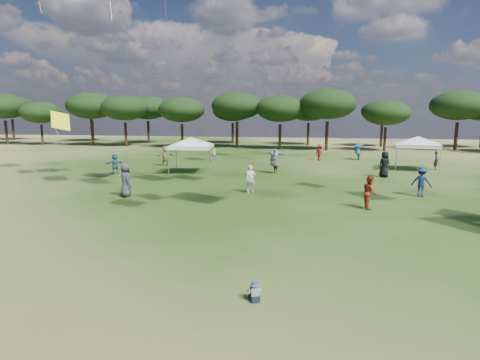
# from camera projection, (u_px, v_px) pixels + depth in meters

# --- Properties ---
(ground) EXTENTS (140.00, 140.00, 0.00)m
(ground) POSITION_uv_depth(u_px,v_px,m) (209.00, 354.00, 7.63)
(ground) COLOR #2C4A16
(ground) RESTS_ON ground
(tree_line) EXTENTS (108.78, 17.63, 7.77)m
(tree_line) POSITION_uv_depth(u_px,v_px,m) (320.00, 106.00, 52.27)
(tree_line) COLOR black
(tree_line) RESTS_ON ground
(tent_left) EXTENTS (6.15, 6.15, 3.05)m
(tent_left) POSITION_uv_depth(u_px,v_px,m) (191.00, 139.00, 30.22)
(tent_left) COLOR gray
(tent_left) RESTS_ON ground
(tent_right) EXTENTS (6.48, 6.48, 3.02)m
(tent_right) POSITION_uv_depth(u_px,v_px,m) (418.00, 138.00, 31.94)
(tent_right) COLOR gray
(tent_right) RESTS_ON ground
(toddler) EXTENTS (0.39, 0.42, 0.51)m
(toddler) POSITION_uv_depth(u_px,v_px,m) (255.00, 292.00, 9.73)
(toddler) COLOR black
(toddler) RESTS_ON ground
(festival_crowd) EXTENTS (30.11, 22.75, 1.92)m
(festival_crowd) POSITION_uv_depth(u_px,v_px,m) (305.00, 161.00, 30.83)
(festival_crowd) COLOR #957C51
(festival_crowd) RESTS_ON ground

